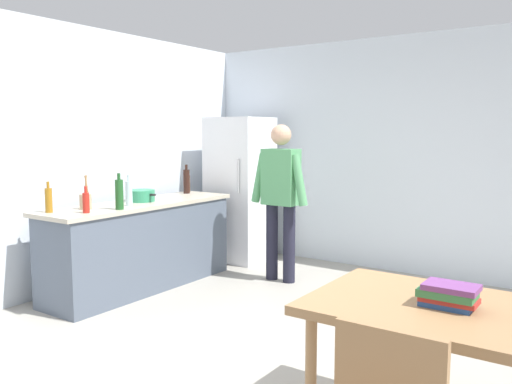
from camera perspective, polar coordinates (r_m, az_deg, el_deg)
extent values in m
plane|color=#9E998E|center=(3.94, -0.07, -17.76)|extent=(14.00, 14.00, 0.00)
cube|color=silver|center=(6.30, 15.70, 3.79)|extent=(6.40, 0.12, 2.70)
cube|color=silver|center=(5.63, -21.18, 3.30)|extent=(0.12, 5.60, 2.70)
cube|color=#4C5666|center=(5.65, -12.27, -5.82)|extent=(0.60, 2.12, 0.86)
cube|color=#B2A893|center=(5.57, -12.38, -1.30)|extent=(0.64, 2.20, 0.04)
cube|color=white|center=(6.69, -1.73, 0.30)|extent=(0.70, 0.64, 1.80)
cylinder|color=#B2B2B7|center=(6.27, -1.96, 1.72)|extent=(0.02, 0.02, 0.40)
cylinder|color=#1E1E2D|center=(5.85, 1.73, -5.36)|extent=(0.13, 0.13, 0.84)
cylinder|color=#1E1E2D|center=(5.73, 3.59, -5.61)|extent=(0.13, 0.13, 0.84)
cube|color=#519960|center=(5.68, 2.69, 1.63)|extent=(0.38, 0.22, 0.60)
sphere|color=tan|center=(5.66, 2.71, 6.17)|extent=(0.22, 0.22, 0.22)
cylinder|color=#519960|center=(5.79, 0.38, 1.53)|extent=(0.20, 0.09, 0.55)
cylinder|color=#519960|center=(5.52, 4.67, 1.27)|extent=(0.20, 0.09, 0.55)
cube|color=#9E754C|center=(2.88, 20.30, -12.04)|extent=(1.40, 0.90, 0.05)
cylinder|color=#9E754C|center=(2.91, 5.92, -19.37)|extent=(0.06, 0.06, 0.70)
cylinder|color=#9E754C|center=(3.49, 11.65, -14.96)|extent=(0.06, 0.06, 0.70)
cube|color=#9E754C|center=(2.12, 14.10, -19.41)|extent=(0.42, 0.04, 0.42)
cylinder|color=#2D845B|center=(5.64, -12.27, -0.39)|extent=(0.28, 0.28, 0.12)
cube|color=black|center=(5.76, -13.43, -0.07)|extent=(0.06, 0.03, 0.02)
cube|color=black|center=(5.51, -11.06, -0.30)|extent=(0.06, 0.03, 0.02)
cylinder|color=tan|center=(5.20, -17.88, -1.00)|extent=(0.11, 0.11, 0.14)
cylinder|color=olive|center=(5.18, -17.76, 0.52)|extent=(0.02, 0.05, 0.22)
cylinder|color=olive|center=(5.17, -17.88, 0.51)|extent=(0.02, 0.04, 0.22)
cylinder|color=#B22319|center=(4.96, -17.84, -1.13)|extent=(0.06, 0.06, 0.18)
cylinder|color=#B22319|center=(4.94, -17.88, 0.25)|extent=(0.02, 0.02, 0.06)
cylinder|color=#996619|center=(5.09, -21.43, -0.84)|extent=(0.06, 0.06, 0.22)
cylinder|color=#996619|center=(5.08, -21.50, 0.72)|extent=(0.03, 0.03, 0.06)
cylinder|color=#5B3314|center=(6.43, -7.38, 0.90)|extent=(0.06, 0.06, 0.20)
cylinder|color=#5B3314|center=(6.42, -7.39, 2.05)|extent=(0.02, 0.02, 0.06)
cylinder|color=black|center=(6.28, -7.50, 1.13)|extent=(0.08, 0.08, 0.28)
cylinder|color=black|center=(6.26, -7.52, 2.67)|extent=(0.03, 0.03, 0.06)
cylinder|color=silver|center=(5.33, -13.53, -0.16)|extent=(0.07, 0.07, 0.24)
cylinder|color=silver|center=(5.31, -13.57, 1.45)|extent=(0.03, 0.03, 0.06)
cylinder|color=#1E5123|center=(5.08, -14.51, -0.27)|extent=(0.08, 0.08, 0.28)
cylinder|color=#1E5123|center=(5.07, -14.57, 1.64)|extent=(0.03, 0.03, 0.06)
cube|color=#284C8E|center=(2.88, 19.96, -11.19)|extent=(0.25, 0.19, 0.03)
cube|color=#B22D28|center=(2.85, 20.08, -10.85)|extent=(0.27, 0.15, 0.03)
cube|color=#387A47|center=(2.84, 19.91, -10.22)|extent=(0.27, 0.17, 0.04)
cube|color=#753D7F|center=(2.83, 20.30, -9.59)|extent=(0.26, 0.17, 0.03)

